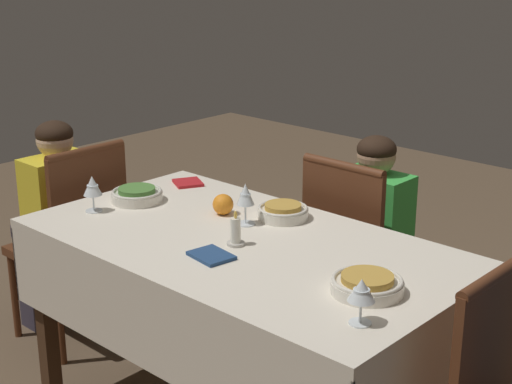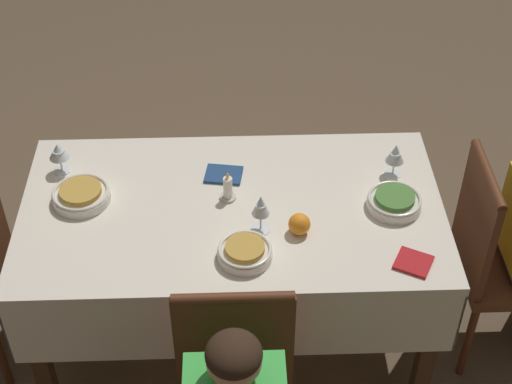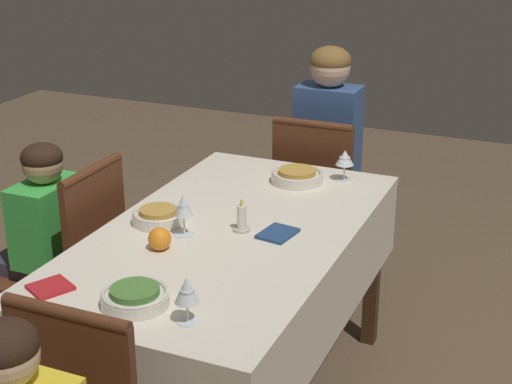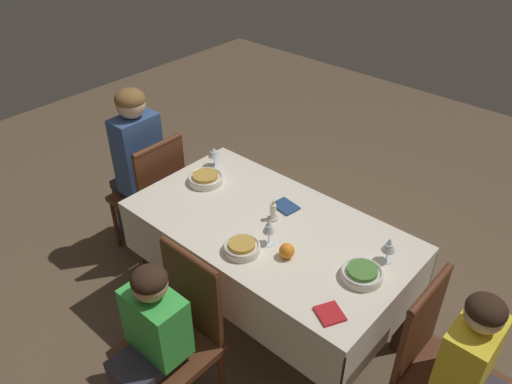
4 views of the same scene
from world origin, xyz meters
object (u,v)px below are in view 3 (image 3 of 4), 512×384
object	(u,v)px
chair_north	(74,263)
bowl_west	(135,297)
person_adult_denim	(330,154)
wine_glass_north	(184,207)
wine_glass_east	(345,159)
napkin_red_folded	(50,287)
bowl_east	(297,176)
orange_fruit	(160,239)
person_child_green	(38,247)
wine_glass_west	(187,292)
dining_table	(228,256)
napkin_spare_side	(278,233)
candle_centerpiece	(242,220)
chair_east	(319,200)
bowl_north	(158,216)

from	to	relation	value
chair_north	bowl_west	world-z (taller)	chair_north
person_adult_denim	wine_glass_north	distance (m)	1.31
wine_glass_east	napkin_red_folded	bearing A→B (deg)	157.06
person_adult_denim	napkin_red_folded	world-z (taller)	person_adult_denim
person_adult_denim	bowl_east	size ratio (longest dim) A/B	5.75
wine_glass_north	orange_fruit	size ratio (longest dim) A/B	1.96
orange_fruit	bowl_west	bearing A→B (deg)	-161.25
bowl_east	wine_glass_north	distance (m)	0.69
person_child_green	person_adult_denim	bearing A→B (deg)	144.47
chair_north	bowl_east	world-z (taller)	chair_north
wine_glass_west	orange_fruit	size ratio (longest dim) A/B	1.78
dining_table	wine_glass_east	size ratio (longest dim) A/B	11.88
person_child_green	napkin_spare_side	xyz separation A→B (m)	(0.03, -1.04, 0.23)
orange_fruit	wine_glass_west	bearing A→B (deg)	-141.26
wine_glass_east	candle_centerpiece	bearing A→B (deg)	164.35
bowl_west	dining_table	bearing A→B (deg)	-1.92
wine_glass_west	wine_glass_north	xyz separation A→B (m)	(0.52, 0.29, 0.01)
orange_fruit	napkin_red_folded	xyz separation A→B (m)	(-0.38, 0.17, -0.03)
chair_east	wine_glass_west	size ratio (longest dim) A/B	6.71
bowl_east	wine_glass_east	world-z (taller)	wine_glass_east
person_adult_denim	wine_glass_east	bearing A→B (deg)	113.58
chair_east	bowl_east	bearing A→B (deg)	97.32
orange_fruit	napkin_red_folded	distance (m)	0.41
dining_table	wine_glass_north	world-z (taller)	wine_glass_north
wine_glass_west	napkin_red_folded	distance (m)	0.48
wine_glass_west	bowl_north	world-z (taller)	wine_glass_west
dining_table	chair_east	distance (m)	1.05
bowl_east	wine_glass_north	bearing A→B (deg)	164.94
napkin_spare_side	person_child_green	bearing A→B (deg)	91.72
person_adult_denim	napkin_red_folded	size ratio (longest dim) A/B	7.99
person_child_green	napkin_red_folded	distance (m)	0.85
bowl_west	napkin_red_folded	bearing A→B (deg)	93.77
bowl_west	wine_glass_north	size ratio (longest dim) A/B	1.30
bowl_east	bowl_north	distance (m)	0.68
wine_glass_east	bowl_west	world-z (taller)	wine_glass_east
chair_east	bowl_east	size ratio (longest dim) A/B	4.38
wine_glass_north	wine_glass_west	bearing A→B (deg)	-151.00
bowl_east	orange_fruit	size ratio (longest dim) A/B	2.72
person_adult_denim	candle_centerpiece	distance (m)	1.19
person_child_green	bowl_west	size ratio (longest dim) A/B	4.96
bowl_east	bowl_north	xyz separation A→B (m)	(-0.60, 0.32, 0.00)
chair_east	napkin_spare_side	world-z (taller)	chair_east
candle_centerpiece	napkin_red_folded	size ratio (longest dim) A/B	0.79
bowl_west	napkin_spare_side	xyz separation A→B (m)	(0.62, -0.20, -0.02)
dining_table	bowl_east	bearing A→B (deg)	-5.75
wine_glass_west	orange_fruit	bearing A→B (deg)	38.74
dining_table	person_adult_denim	distance (m)	1.19
chair_north	wine_glass_east	size ratio (longest dim) A/B	7.16
person_adult_denim	wine_glass_west	size ratio (longest dim) A/B	8.82
wine_glass_west	napkin_red_folded	world-z (taller)	wine_glass_west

